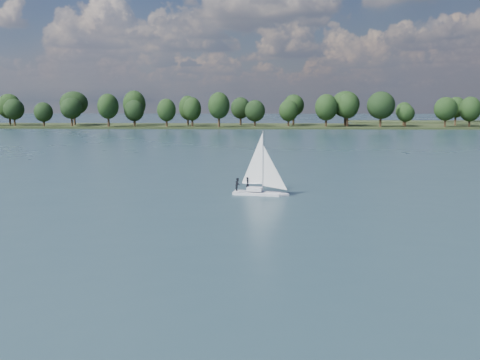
{
  "coord_description": "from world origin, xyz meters",
  "views": [
    {
      "loc": [
        1.56,
        -26.9,
        11.64
      ],
      "look_at": [
        -0.58,
        34.28,
        2.5
      ],
      "focal_mm": 40.0,
      "sensor_mm": 36.0,
      "label": 1
    }
  ],
  "objects": [
    {
      "name": "ground",
      "position": [
        0.0,
        100.0,
        0.0
      ],
      "size": [
        700.0,
        700.0,
        0.0
      ],
      "primitive_type": "plane",
      "color": "#233342",
      "rests_on": "ground"
    },
    {
      "name": "far_shore",
      "position": [
        0.0,
        212.0,
        0.0
      ],
      "size": [
        660.0,
        40.0,
        1.5
      ],
      "primitive_type": "cube",
      "color": "black",
      "rests_on": "ground"
    },
    {
      "name": "sailboat",
      "position": [
        1.44,
        38.56,
        2.33
      ],
      "size": [
        6.57,
        3.0,
        8.35
      ],
      "rotation": [
        0.0,
        0.0,
        -0.2
      ],
      "color": "silver",
      "rests_on": "ground"
    },
    {
      "name": "treeline",
      "position": [
        -14.9,
        208.25,
        8.1
      ],
      "size": [
        562.59,
        74.35,
        18.04
      ],
      "color": "black",
      "rests_on": "ground"
    }
  ]
}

